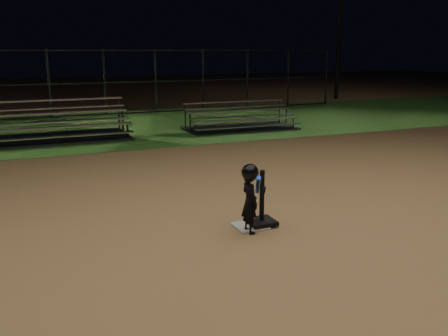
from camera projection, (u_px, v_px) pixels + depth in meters
ground at (250, 227)px, 6.98m from camera, size 80.00×80.00×0.00m
grass_strip at (121, 126)px, 15.96m from camera, size 60.00×8.00×0.01m
home_plate at (250, 226)px, 6.98m from camera, size 0.45×0.45×0.02m
batting_tee at (262, 214)px, 7.00m from camera, size 0.38×0.38×0.81m
child_batter at (250, 196)px, 6.65m from camera, size 0.38×0.56×0.99m
bleacher_left at (48, 133)px, 13.49m from camera, size 4.46×2.20×1.09m
bleacher_right at (240, 124)px, 15.40m from camera, size 3.51×1.74×0.86m
backstop_fence at (105, 83)px, 18.35m from camera, size 20.08×0.08×2.50m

